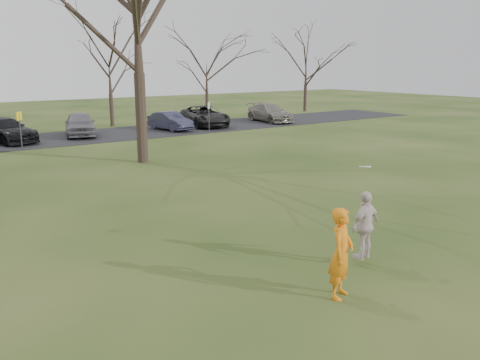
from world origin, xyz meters
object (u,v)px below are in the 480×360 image
car_3 (4,130)px  car_6 (205,116)px  big_tree (136,9)px  car_7 (270,113)px  catching_play (365,225)px  player_defender (341,253)px  car_4 (80,124)px  car_5 (170,121)px

car_3 → car_6: bearing=-19.4°
car_3 → big_tree: (4.27, -10.19, 6.24)m
car_7 → catching_play: (-16.33, -24.23, 0.24)m
player_defender → car_3: size_ratio=0.38×
car_3 → car_4: bearing=-16.9°
car_3 → catching_play: catching_play is taller
player_defender → car_3: player_defender is taller
car_3 → big_tree: bearing=-86.6°
catching_play → player_defender: bearing=-153.1°
car_4 → car_7: size_ratio=0.94×
player_defender → car_6: (12.18, 25.59, -0.15)m
car_3 → car_5: (10.62, -0.62, -0.08)m
car_4 → car_7: (15.08, -0.72, -0.07)m
big_tree → car_5: bearing=56.4°
car_4 → car_6: 9.28m
car_6 → catching_play: 26.90m
car_3 → car_7: (19.63, -0.53, -0.02)m
big_tree → car_4: bearing=88.4°
car_7 → car_3: bearing=-176.3°
car_3 → car_7: 19.64m
car_7 → catching_play: bearing=-118.7°
car_3 → big_tree: size_ratio=0.35×
car_3 → car_7: size_ratio=1.03×
car_4 → car_5: bearing=7.6°
car_4 → player_defender: bearing=-81.2°
player_defender → car_7: (17.99, 25.07, -0.20)m
car_3 → car_7: bearing=-20.9°
car_4 → car_7: 15.10m
car_4 → car_3: bearing=-162.3°
car_7 → big_tree: bearing=-142.6°
car_4 → car_7: bearing=12.5°
car_5 → car_4: bearing=163.3°
car_7 → car_5: bearing=-174.2°
car_3 → car_6: 13.83m
car_4 → big_tree: bearing=-76.3°
player_defender → car_5: (8.98, 24.98, -0.26)m
car_5 → car_7: 9.01m
player_defender → big_tree: size_ratio=0.13×
car_3 → big_tree: big_tree is taller
car_5 → catching_play: size_ratio=1.75×
car_7 → catching_play: catching_play is taller
big_tree → player_defender: bearing=-99.6°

